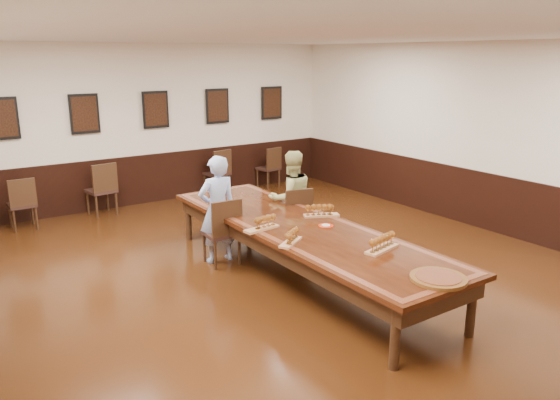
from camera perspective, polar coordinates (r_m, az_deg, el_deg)
floor at (r=7.59m, az=2.15°, el=-8.20°), size 8.00×10.00×0.02m
ceiling at (r=6.98m, az=2.42°, el=16.89°), size 8.00×10.00×0.02m
wall_back at (r=11.48m, az=-12.92°, el=7.72°), size 8.00×0.02×3.20m
wall_right at (r=10.00m, az=21.19°, el=6.07°), size 0.02×10.00×3.20m
chair_man at (r=7.97m, az=-6.16°, el=-3.22°), size 0.49×0.53×1.00m
chair_woman at (r=8.65m, az=1.44°, el=-1.74°), size 0.54×0.58×0.98m
spare_chair_a at (r=10.53m, az=-25.38°, el=-0.29°), size 0.44×0.48×0.93m
spare_chair_b at (r=10.87m, az=-18.21°, el=1.12°), size 0.54×0.58×1.02m
spare_chair_c at (r=11.98m, az=-6.63°, el=2.95°), size 0.55×0.58×1.00m
spare_chair_d at (r=12.59m, az=-1.24°, el=3.48°), size 0.50×0.54×0.93m
person_man at (r=7.97m, az=-6.55°, el=-0.99°), size 0.60×0.41×1.59m
person_woman at (r=8.66m, az=1.16°, el=0.18°), size 0.86×0.72×1.53m
pink_phone at (r=7.78m, az=5.12°, el=-1.64°), size 0.13×0.17×0.01m
wainscoting at (r=7.40m, az=2.19°, el=-4.57°), size 8.00×10.00×1.00m
conference_table at (r=7.36m, az=2.20°, el=-3.76°), size 1.40×5.00×0.76m
posters at (r=11.38m, az=-12.87°, el=9.19°), size 6.14×0.04×0.74m
flight_a at (r=7.14m, az=-1.80°, el=-2.45°), size 0.51×0.21×0.19m
flight_b at (r=7.72m, az=4.30°, el=-1.14°), size 0.51×0.35×0.19m
flight_c at (r=6.63m, az=1.17°, el=-3.93°), size 0.44×0.35×0.16m
flight_d at (r=6.50m, az=10.63°, el=-4.47°), size 0.53×0.27×0.19m
red_plate_grp at (r=7.30m, az=4.81°, el=-2.72°), size 0.21×0.21×0.03m
carved_platter at (r=5.83m, az=16.21°, el=-7.87°), size 0.65×0.65×0.05m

